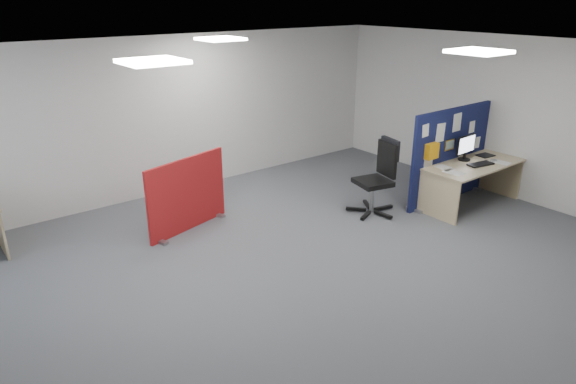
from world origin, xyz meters
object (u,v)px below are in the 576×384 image
navy_divider (449,155)px  office_chair (380,172)px  monitor_main (466,146)px  red_divider (187,195)px  main_desk (470,173)px

navy_divider → office_chair: navy_divider is taller
monitor_main → navy_divider: bearing=129.4°
red_divider → office_chair: bearing=-41.0°
monitor_main → main_desk: bearing=-105.7°
main_desk → monitor_main: (0.04, 0.17, 0.40)m
main_desk → monitor_main: 0.44m
red_divider → office_chair: office_chair is taller
navy_divider → monitor_main: 0.29m
navy_divider → red_divider: size_ratio=1.35×
main_desk → monitor_main: size_ratio=3.77×
main_desk → red_divider: bearing=154.1°
monitor_main → red_divider: bearing=153.9°
main_desk → office_chair: bearing=153.4°
red_divider → office_chair: (2.72, -1.30, 0.13)m
navy_divider → red_divider: bearing=157.6°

